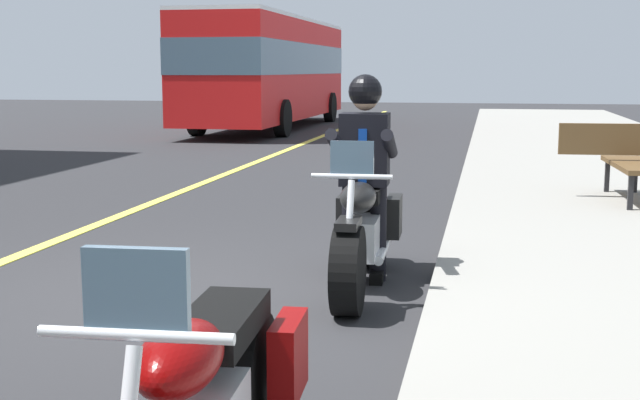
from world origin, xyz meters
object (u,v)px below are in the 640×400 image
motorcycle_main (362,232)px  bench_sidewalk (633,155)px  bus_near (269,67)px  rider_main (364,159)px

motorcycle_main → bench_sidewalk: motorcycle_main is taller
bus_near → motorcycle_main: bearing=17.1°
bench_sidewalk → rider_main: bearing=-33.8°
rider_main → bus_near: bearing=-162.8°
motorcycle_main → bench_sidewalk: size_ratio=1.22×
motorcycle_main → rider_main: (-0.19, -0.01, 0.58)m
motorcycle_main → bus_near: size_ratio=0.20×
motorcycle_main → bus_near: bus_near is taller
motorcycle_main → bus_near: (-18.24, -5.60, 1.42)m
rider_main → bus_near: bus_near is taller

